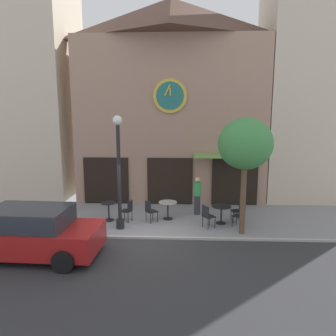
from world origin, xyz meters
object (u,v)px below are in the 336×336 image
object	(u,v)px
street_tree	(245,145)
cafe_chair_corner	(128,209)
parked_car_red	(30,233)
street_lamp	(119,173)
cafe_table_center_right	(221,210)
cafe_chair_facing_wall	(150,210)
cafe_table_leftmost	(168,206)
pedestrian_green	(197,195)
cafe_chair_right_end	(238,209)
cafe_chair_mid_row	(207,215)
cafe_chair_near_tree	(240,214)
cafe_table_center_left	(109,209)

from	to	relation	value
street_tree	cafe_chair_corner	xyz separation A→B (m)	(-4.44, 1.11, -2.78)
cafe_chair_corner	parked_car_red	distance (m)	4.11
street_lamp	cafe_chair_corner	xyz separation A→B (m)	(0.18, 0.77, -1.67)
cafe_table_center_right	cafe_chair_facing_wall	size ratio (longest dim) A/B	0.87
cafe_table_leftmost	pedestrian_green	distance (m)	1.49
street_lamp	cafe_table_center_right	xyz separation A→B (m)	(3.98, 0.71, -1.66)
cafe_table_center_right	cafe_chair_corner	bearing A→B (deg)	179.11
cafe_table_leftmost	cafe_chair_right_end	world-z (taller)	cafe_chair_right_end
cafe_table_center_right	cafe_chair_facing_wall	distance (m)	2.89
street_lamp	cafe_table_center_right	size ratio (longest dim) A/B	5.51
street_lamp	cafe_chair_right_end	world-z (taller)	street_lamp
cafe_table_leftmost	street_lamp	bearing A→B (deg)	-147.79
pedestrian_green	street_lamp	bearing A→B (deg)	-148.90
cafe_chair_right_end	cafe_table_leftmost	bearing A→B (deg)	176.94
street_lamp	cafe_table_leftmost	bearing A→B (deg)	32.21
cafe_chair_mid_row	parked_car_red	bearing A→B (deg)	-154.80
pedestrian_green	street_tree	bearing A→B (deg)	-54.88
cafe_table_leftmost	parked_car_red	xyz separation A→B (m)	(-4.10, -3.64, 0.20)
cafe_table_center_right	parked_car_red	xyz separation A→B (m)	(-6.28, -3.21, 0.21)
cafe_chair_facing_wall	pedestrian_green	size ratio (longest dim) A/B	0.54
parked_car_red	cafe_chair_right_end	bearing A→B (deg)	26.40
street_tree	parked_car_red	xyz separation A→B (m)	(-6.91, -2.16, -2.54)
cafe_chair_facing_wall	cafe_table_leftmost	bearing A→B (deg)	30.76
street_lamp	cafe_chair_corner	bearing A→B (deg)	77.06
street_tree	cafe_chair_facing_wall	distance (m)	4.61
cafe_chair_facing_wall	cafe_chair_mid_row	xyz separation A→B (m)	(2.28, -0.55, 0.00)
cafe_chair_facing_wall	cafe_chair_mid_row	bearing A→B (deg)	-13.46
cafe_table_center_right	cafe_chair_corner	world-z (taller)	cafe_chair_corner
cafe_chair_corner	pedestrian_green	size ratio (longest dim) A/B	0.54
street_tree	cafe_chair_facing_wall	size ratio (longest dim) A/B	4.73
street_tree	street_lamp	bearing A→B (deg)	175.69
pedestrian_green	parked_car_red	bearing A→B (deg)	-140.94
street_tree	cafe_table_center_right	xyz separation A→B (m)	(-0.63, 1.06, -2.76)
cafe_chair_corner	pedestrian_green	xyz separation A→B (m)	(2.89, 1.08, 0.33)
cafe_table_center_right	cafe_chair_near_tree	xyz separation A→B (m)	(0.69, -0.42, -0.02)
cafe_table_center_left	cafe_chair_near_tree	xyz separation A→B (m)	(5.32, -0.58, 0.02)
cafe_chair_mid_row	cafe_table_center_right	bearing A→B (deg)	41.79
cafe_table_leftmost	cafe_table_center_right	size ratio (longest dim) A/B	0.99
cafe_chair_right_end	cafe_table_center_left	bearing A→B (deg)	-178.85
cafe_chair_corner	parked_car_red	size ratio (longest dim) A/B	0.21
cafe_table_center_right	cafe_chair_mid_row	size ratio (longest dim) A/B	0.87
cafe_table_center_left	pedestrian_green	distance (m)	3.86
cafe_chair_near_tree	cafe_chair_right_end	xyz separation A→B (m)	(0.05, 0.69, 0.00)
cafe_chair_mid_row	pedestrian_green	size ratio (longest dim) A/B	0.54
cafe_table_leftmost	cafe_chair_corner	bearing A→B (deg)	-167.26
street_lamp	cafe_chair_mid_row	bearing A→B (deg)	2.81
cafe_chair_right_end	cafe_chair_mid_row	bearing A→B (deg)	-148.82
cafe_table_leftmost	cafe_chair_mid_row	distance (m)	1.85
street_lamp	street_tree	distance (m)	4.76
parked_car_red	street_lamp	bearing A→B (deg)	47.44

